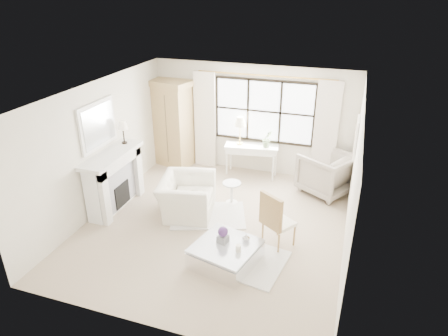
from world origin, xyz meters
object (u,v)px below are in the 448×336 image
Objects in this scene: armoire at (172,123)px; console_table at (251,160)px; coffee_table at (226,254)px; club_armchair at (187,196)px.

armoire reaches higher than console_table.
armoire reaches higher than coffee_table.
coffee_table is at bearing -39.27° from armoire.
armoire is at bearing 140.08° from coffee_table.
armoire reaches higher than club_armchair.
armoire is at bearing 169.88° from console_table.
club_armchair is at bearing 147.70° from coffee_table.
console_table is 3.55m from coffee_table.
club_armchair is 1.87m from coffee_table.
armoire is 2.28m from console_table.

